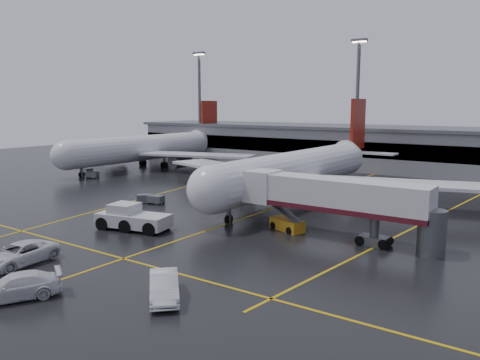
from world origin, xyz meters
The scene contains 21 objects.
ground centered at (0.00, 0.00, 0.00)m, with size 220.00×220.00×0.00m, color black.
apron_line_centre centered at (0.00, 0.00, 0.01)m, with size 0.25×90.00×0.02m, color gold.
apron_line_stop centered at (0.00, -22.00, 0.01)m, with size 60.00×0.25×0.02m, color gold.
apron_line_left centered at (-20.00, 10.00, 0.01)m, with size 0.25×70.00×0.02m, color gold.
apron_line_right centered at (18.00, 10.00, 0.01)m, with size 0.25×70.00×0.02m, color gold.
terminal centered at (0.00, 47.93, 4.32)m, with size 122.00×19.00×8.60m.
light_mast_left centered at (-45.00, 42.00, 14.47)m, with size 3.00×1.20×25.45m.
light_mast_mid centered at (-5.00, 42.00, 14.47)m, with size 3.00×1.20×25.45m.
main_airliner centered at (0.00, 9.70, 4.21)m, with size 48.80×45.60×14.10m.
second_airliner centered at (-42.00, 21.70, 4.21)m, with size 48.80×45.60×14.10m.
jet_bridge centered at (11.87, -6.00, 3.93)m, with size 19.90×3.40×6.05m.
pushback_tractor centered at (-6.83, -14.85, 1.10)m, with size 8.26×4.82×2.78m.
belt_loader centered at (6.69, -5.86, 0.61)m, with size 4.23×2.91×2.47m.
service_van_a centered at (-5.73, -27.89, 0.89)m, with size 2.97×6.43×1.79m, color silver.
service_van_b centered at (0.64, -31.86, 0.86)m, with size 2.40×5.91×1.71m, color silver.
service_van_c centered at (8.74, -26.08, 0.88)m, with size 1.86×5.34×1.76m, color white.
baggage_cart_a centered at (-14.05, -4.14, 0.63)m, with size 2.23×1.68×1.12m.
baggage_cart_b centered at (-15.87, -4.38, 0.63)m, with size 2.37×2.27×1.12m.
baggage_cart_c centered at (-12.89, 6.21, 0.63)m, with size 2.19×1.62×1.12m.
baggage_cart_d centered at (-44.80, 8.63, 0.63)m, with size 2.34×1.94×1.12m.
baggage_cart_e centered at (-39.48, 5.46, 0.63)m, with size 2.36×2.00×1.12m.
Camera 1 is at (30.31, -47.89, 12.81)m, focal length 35.55 mm.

